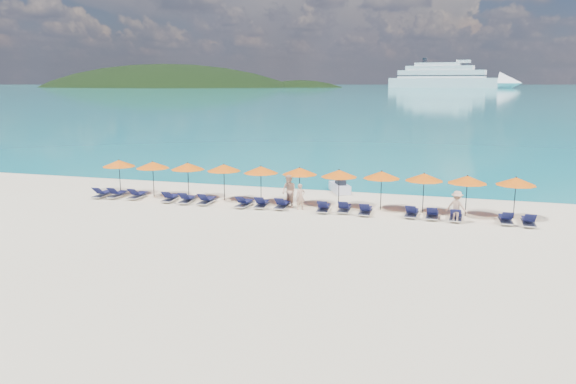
# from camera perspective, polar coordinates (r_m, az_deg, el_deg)

# --- Properties ---
(ground) EXTENTS (1400.00, 1400.00, 0.00)m
(ground) POSITION_cam_1_polar(r_m,az_deg,el_deg) (28.51, -1.70, -3.50)
(ground) COLOR beige
(sea) EXTENTS (1600.00, 1300.00, 0.01)m
(sea) POSITION_cam_1_polar(r_m,az_deg,el_deg) (686.30, 15.87, 10.24)
(sea) COLOR #1FA9B2
(sea) RESTS_ON ground
(headland_main) EXTENTS (374.00, 242.00, 126.50)m
(headland_main) POSITION_cam_1_polar(r_m,az_deg,el_deg) (646.41, -12.32, 6.99)
(headland_main) COLOR black
(headland_main) RESTS_ON ground
(headland_small) EXTENTS (162.00, 126.00, 85.50)m
(headland_small) POSITION_cam_1_polar(r_m,az_deg,el_deg) (608.74, 1.20, 7.28)
(headland_small) COLOR black
(headland_small) RESTS_ON ground
(cruise_ship) EXTENTS (129.35, 42.78, 35.57)m
(cruise_ship) POSITION_cam_1_polar(r_m,az_deg,el_deg) (593.26, 16.56, 11.00)
(cruise_ship) COLOR white
(cruise_ship) RESTS_ON ground
(jetski) EXTENTS (1.87, 2.55, 0.86)m
(jetski) POSITION_cam_1_polar(r_m,az_deg,el_deg) (37.17, 5.28, 0.50)
(jetski) COLOR silver
(jetski) RESTS_ON ground
(beachgoer_a) EXTENTS (0.65, 0.60, 1.49)m
(beachgoer_a) POSITION_cam_1_polar(r_m,az_deg,el_deg) (31.98, 1.27, -0.49)
(beachgoer_a) COLOR tan
(beachgoer_a) RESTS_ON ground
(beachgoer_b) EXTENTS (1.07, 0.97, 1.92)m
(beachgoer_b) POSITION_cam_1_polar(r_m,az_deg,el_deg) (32.48, 0.09, 0.07)
(beachgoer_b) COLOR tan
(beachgoer_b) RESTS_ON ground
(beachgoer_c) EXTENTS (1.19, 0.89, 1.67)m
(beachgoer_c) POSITION_cam_1_polar(r_m,az_deg,el_deg) (30.35, 16.77, -1.45)
(beachgoer_c) COLOR tan
(beachgoer_c) RESTS_ON ground
(umbrella_0) EXTENTS (2.10, 2.10, 2.28)m
(umbrella_0) POSITION_cam_1_polar(r_m,az_deg,el_deg) (37.79, -16.80, 2.80)
(umbrella_0) COLOR black
(umbrella_0) RESTS_ON ground
(umbrella_1) EXTENTS (2.10, 2.10, 2.28)m
(umbrella_1) POSITION_cam_1_polar(r_m,az_deg,el_deg) (36.48, -13.59, 2.68)
(umbrella_1) COLOR black
(umbrella_1) RESTS_ON ground
(umbrella_2) EXTENTS (2.10, 2.10, 2.28)m
(umbrella_2) POSITION_cam_1_polar(r_m,az_deg,el_deg) (35.48, -10.15, 2.59)
(umbrella_2) COLOR black
(umbrella_2) RESTS_ON ground
(umbrella_3) EXTENTS (2.10, 2.10, 2.28)m
(umbrella_3) POSITION_cam_1_polar(r_m,az_deg,el_deg) (34.58, -6.54, 2.47)
(umbrella_3) COLOR black
(umbrella_3) RESTS_ON ground
(umbrella_4) EXTENTS (2.10, 2.10, 2.28)m
(umbrella_4) POSITION_cam_1_polar(r_m,az_deg,el_deg) (33.61, -2.78, 2.27)
(umbrella_4) COLOR black
(umbrella_4) RESTS_ON ground
(umbrella_5) EXTENTS (2.10, 2.10, 2.28)m
(umbrella_5) POSITION_cam_1_polar(r_m,az_deg,el_deg) (33.08, 1.19, 2.14)
(umbrella_5) COLOR black
(umbrella_5) RESTS_ON ground
(umbrella_6) EXTENTS (2.10, 2.10, 2.28)m
(umbrella_6) POSITION_cam_1_polar(r_m,az_deg,el_deg) (32.36, 5.21, 1.89)
(umbrella_6) COLOR black
(umbrella_6) RESTS_ON ground
(umbrella_7) EXTENTS (2.10, 2.10, 2.28)m
(umbrella_7) POSITION_cam_1_polar(r_m,az_deg,el_deg) (32.16, 9.49, 1.72)
(umbrella_7) COLOR black
(umbrella_7) RESTS_ON ground
(umbrella_8) EXTENTS (2.10, 2.10, 2.28)m
(umbrella_8) POSITION_cam_1_polar(r_m,az_deg,el_deg) (31.89, 13.66, 1.48)
(umbrella_8) COLOR black
(umbrella_8) RESTS_ON ground
(umbrella_9) EXTENTS (2.10, 2.10, 2.28)m
(umbrella_9) POSITION_cam_1_polar(r_m,az_deg,el_deg) (31.73, 17.76, 1.21)
(umbrella_9) COLOR black
(umbrella_9) RESTS_ON ground
(umbrella_10) EXTENTS (2.10, 2.10, 2.28)m
(umbrella_10) POSITION_cam_1_polar(r_m,az_deg,el_deg) (32.07, 22.16, 1.01)
(umbrella_10) COLOR black
(umbrella_10) RESTS_ON ground
(lounger_0) EXTENTS (0.64, 1.71, 0.66)m
(lounger_0) POSITION_cam_1_polar(r_m,az_deg,el_deg) (37.35, -18.29, -0.16)
(lounger_0) COLOR silver
(lounger_0) RESTS_ON ground
(lounger_1) EXTENTS (0.65, 1.71, 0.66)m
(lounger_1) POSITION_cam_1_polar(r_m,az_deg,el_deg) (36.96, -16.91, -0.19)
(lounger_1) COLOR silver
(lounger_1) RESTS_ON ground
(lounger_2) EXTENTS (0.65, 1.71, 0.66)m
(lounger_2) POSITION_cam_1_polar(r_m,az_deg,el_deg) (36.33, -15.03, -0.28)
(lounger_2) COLOR silver
(lounger_2) RESTS_ON ground
(lounger_3) EXTENTS (0.76, 1.75, 0.66)m
(lounger_3) POSITION_cam_1_polar(r_m,az_deg,el_deg) (34.99, -11.84, -0.56)
(lounger_3) COLOR silver
(lounger_3) RESTS_ON ground
(lounger_4) EXTENTS (0.74, 1.74, 0.66)m
(lounger_4) POSITION_cam_1_polar(r_m,az_deg,el_deg) (34.37, -10.19, -0.71)
(lounger_4) COLOR silver
(lounger_4) RESTS_ON ground
(lounger_5) EXTENTS (0.63, 1.70, 0.66)m
(lounger_5) POSITION_cam_1_polar(r_m,az_deg,el_deg) (33.87, -8.26, -0.83)
(lounger_5) COLOR silver
(lounger_5) RESTS_ON ground
(lounger_6) EXTENTS (0.68, 1.72, 0.66)m
(lounger_6) POSITION_cam_1_polar(r_m,az_deg,el_deg) (32.87, -4.45, -1.11)
(lounger_6) COLOR silver
(lounger_6) RESTS_ON ground
(lounger_7) EXTENTS (0.77, 1.75, 0.66)m
(lounger_7) POSITION_cam_1_polar(r_m,az_deg,el_deg) (32.67, -2.67, -1.17)
(lounger_7) COLOR silver
(lounger_7) RESTS_ON ground
(lounger_8) EXTENTS (0.62, 1.70, 0.66)m
(lounger_8) POSITION_cam_1_polar(r_m,az_deg,el_deg) (32.36, -0.56, -1.28)
(lounger_8) COLOR silver
(lounger_8) RESTS_ON ground
(lounger_9) EXTENTS (0.78, 1.75, 0.66)m
(lounger_9) POSITION_cam_1_polar(r_m,az_deg,el_deg) (31.65, 3.63, -1.59)
(lounger_9) COLOR silver
(lounger_9) RESTS_ON ground
(lounger_10) EXTENTS (0.70, 1.73, 0.66)m
(lounger_10) POSITION_cam_1_polar(r_m,az_deg,el_deg) (31.63, 5.76, -1.63)
(lounger_10) COLOR silver
(lounger_10) RESTS_ON ground
(lounger_11) EXTENTS (0.67, 1.72, 0.66)m
(lounger_11) POSITION_cam_1_polar(r_m,az_deg,el_deg) (31.21, 7.89, -1.86)
(lounger_11) COLOR silver
(lounger_11) RESTS_ON ground
(lounger_12) EXTENTS (0.71, 1.73, 0.66)m
(lounger_12) POSITION_cam_1_polar(r_m,az_deg,el_deg) (31.15, 12.46, -2.04)
(lounger_12) COLOR silver
(lounger_12) RESTS_ON ground
(lounger_13) EXTENTS (0.64, 1.71, 0.66)m
(lounger_13) POSITION_cam_1_polar(r_m,az_deg,el_deg) (31.00, 14.45, -2.20)
(lounger_13) COLOR silver
(lounger_13) RESTS_ON ground
(lounger_14) EXTENTS (0.69, 1.72, 0.66)m
(lounger_14) POSITION_cam_1_polar(r_m,az_deg,el_deg) (30.91, 16.68, -2.36)
(lounger_14) COLOR silver
(lounger_14) RESTS_ON ground
(lounger_15) EXTENTS (0.70, 1.73, 0.66)m
(lounger_15) POSITION_cam_1_polar(r_m,az_deg,el_deg) (31.13, 21.24, -2.56)
(lounger_15) COLOR silver
(lounger_15) RESTS_ON ground
(lounger_16) EXTENTS (0.64, 1.71, 0.66)m
(lounger_16) POSITION_cam_1_polar(r_m,az_deg,el_deg) (31.10, 23.24, -2.73)
(lounger_16) COLOR silver
(lounger_16) RESTS_ON ground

